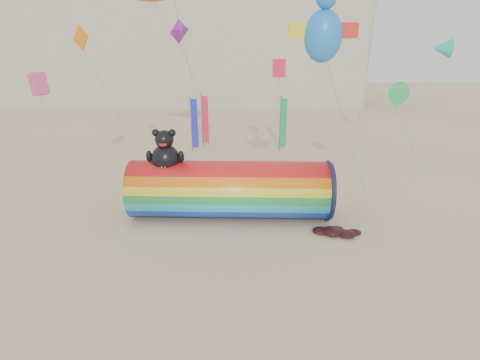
{
  "coord_description": "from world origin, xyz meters",
  "views": [
    {
      "loc": [
        1.07,
        -18.34,
        9.79
      ],
      "look_at": [
        0.5,
        1.5,
        2.4
      ],
      "focal_mm": 28.0,
      "sensor_mm": 36.0,
      "label": 1
    }
  ],
  "objects_px": {
    "hotel_building": "(171,38)",
    "kite_handler": "(310,208)",
    "fabric_bundle": "(336,232)",
    "windsock_assembly": "(230,188)"
  },
  "relations": [
    {
      "from": "windsock_assembly",
      "to": "fabric_bundle",
      "type": "xyz_separation_m",
      "value": [
        5.83,
        -2.15,
        -1.59
      ]
    },
    {
      "from": "hotel_building",
      "to": "fabric_bundle",
      "type": "height_order",
      "value": "hotel_building"
    },
    {
      "from": "hotel_building",
      "to": "fabric_bundle",
      "type": "xyz_separation_m",
      "value": [
        17.73,
        -46.29,
        -10.14
      ]
    },
    {
      "from": "hotel_building",
      "to": "windsock_assembly",
      "type": "distance_m",
      "value": 46.5
    },
    {
      "from": "hotel_building",
      "to": "kite_handler",
      "type": "bearing_deg",
      "value": -69.66
    },
    {
      "from": "hotel_building",
      "to": "fabric_bundle",
      "type": "distance_m",
      "value": 50.59
    },
    {
      "from": "hotel_building",
      "to": "kite_handler",
      "type": "distance_m",
      "value": 48.47
    },
    {
      "from": "hotel_building",
      "to": "kite_handler",
      "type": "relative_size",
      "value": 40.03
    },
    {
      "from": "kite_handler",
      "to": "fabric_bundle",
      "type": "xyz_separation_m",
      "value": [
        1.21,
        -1.73,
        -0.58
      ]
    },
    {
      "from": "fabric_bundle",
      "to": "windsock_assembly",
      "type": "bearing_deg",
      "value": 159.75
    }
  ]
}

